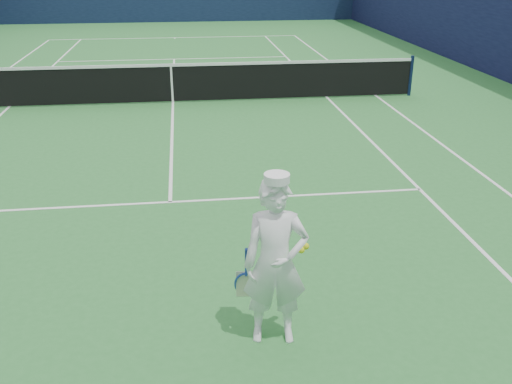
% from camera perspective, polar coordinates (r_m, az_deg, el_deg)
% --- Properties ---
extents(ground, '(80.00, 80.00, 0.00)m').
position_cam_1_polar(ground, '(15.17, -8.31, 8.84)').
color(ground, '#2B7131').
rests_on(ground, ground).
extents(court_markings, '(11.03, 23.83, 0.01)m').
position_cam_1_polar(court_markings, '(15.17, -8.31, 8.85)').
color(court_markings, white).
rests_on(court_markings, ground).
extents(windscreen_fence, '(20.12, 36.12, 4.00)m').
position_cam_1_polar(windscreen_fence, '(14.81, -8.76, 16.35)').
color(windscreen_fence, '#0F1A37').
rests_on(windscreen_fence, ground).
extents(tennis_net, '(12.88, 0.09, 1.07)m').
position_cam_1_polar(tennis_net, '(15.04, -8.43, 10.88)').
color(tennis_net, '#141E4C').
rests_on(tennis_net, ground).
extents(tennis_player, '(0.76, 0.53, 1.80)m').
position_cam_1_polar(tennis_player, '(5.58, 1.95, -7.06)').
color(tennis_player, white).
rests_on(tennis_player, ground).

